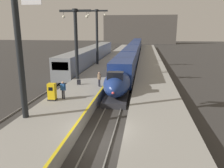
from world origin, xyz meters
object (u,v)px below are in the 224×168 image
(highspeed_train_main, at_px, (133,51))
(station_column_near, at_px, (18,34))
(ticket_machine_yellow, at_px, (52,92))
(rolling_suitcase, at_px, (79,82))
(station_column_far, at_px, (97,32))
(station_column_mid, at_px, (76,38))
(passenger_mid_platform, at_px, (63,89))
(regional_train_adjacent, at_px, (92,55))
(passenger_near_edge, at_px, (99,78))

(highspeed_train_main, relative_size, station_column_near, 7.47)
(station_column_near, relative_size, ticket_machine_yellow, 6.29)
(highspeed_train_main, xyz_separation_m, rolling_suitcase, (-4.81, -31.65, -0.62))
(highspeed_train_main, relative_size, station_column_far, 7.66)
(station_column_mid, xyz_separation_m, ticket_machine_yellow, (0.35, -9.23, -4.62))
(passenger_mid_platform, height_order, rolling_suitcase, passenger_mid_platform)
(station_column_near, bearing_deg, station_column_far, 90.11)
(passenger_mid_platform, bearing_deg, station_column_near, -103.61)
(station_column_near, distance_m, station_column_mid, 13.46)
(station_column_far, distance_m, ticket_machine_yellow, 22.74)
(highspeed_train_main, bearing_deg, rolling_suitcase, -98.64)
(highspeed_train_main, relative_size, ticket_machine_yellow, 46.98)
(regional_train_adjacent, distance_m, station_column_near, 31.65)
(highspeed_train_main, xyz_separation_m, station_column_far, (-5.90, -15.64, 4.93))
(passenger_near_edge, xyz_separation_m, passenger_mid_platform, (-2.47, -5.03, 0.00))
(passenger_near_edge, bearing_deg, rolling_suitcase, 168.34)
(regional_train_adjacent, height_order, rolling_suitcase, regional_train_adjacent)
(station_column_far, bearing_deg, highspeed_train_main, 69.33)
(station_column_far, xyz_separation_m, passenger_mid_platform, (1.21, -21.58, -4.87))
(regional_train_adjacent, xyz_separation_m, passenger_mid_platform, (3.41, -26.38, -0.09))
(rolling_suitcase, bearing_deg, station_column_far, 93.89)
(station_column_mid, distance_m, ticket_machine_yellow, 10.33)
(highspeed_train_main, xyz_separation_m, station_column_mid, (-5.90, -28.56, 4.43))
(station_column_far, bearing_deg, ticket_machine_yellow, -89.09)
(regional_train_adjacent, xyz_separation_m, ticket_machine_yellow, (2.55, -26.96, -0.34))
(passenger_mid_platform, relative_size, rolling_suitcase, 1.72)
(regional_train_adjacent, bearing_deg, station_column_far, -65.40)
(station_column_mid, bearing_deg, station_column_near, -89.78)
(regional_train_adjacent, height_order, passenger_near_edge, regional_train_adjacent)
(station_column_near, bearing_deg, passenger_near_edge, 69.70)
(passenger_mid_platform, bearing_deg, highspeed_train_main, 82.82)
(station_column_mid, bearing_deg, rolling_suitcase, -70.63)
(station_column_near, bearing_deg, passenger_mid_platform, 76.39)
(station_column_near, height_order, rolling_suitcase, station_column_near)
(station_column_mid, height_order, passenger_mid_platform, station_column_mid)
(station_column_mid, height_order, passenger_near_edge, station_column_mid)
(station_column_near, distance_m, passenger_mid_platform, 7.09)
(station_column_near, height_order, station_column_far, station_column_near)
(ticket_machine_yellow, bearing_deg, regional_train_adjacent, 95.40)
(passenger_mid_platform, bearing_deg, rolling_suitcase, 91.25)
(station_column_near, height_order, passenger_near_edge, station_column_near)
(passenger_mid_platform, xyz_separation_m, rolling_suitcase, (-0.12, 5.56, -0.69))
(passenger_near_edge, bearing_deg, highspeed_train_main, 86.06)
(passenger_near_edge, bearing_deg, station_column_far, 102.54)
(rolling_suitcase, height_order, ticket_machine_yellow, ticket_machine_yellow)
(station_column_mid, bearing_deg, passenger_near_edge, -44.62)
(station_column_near, relative_size, station_column_mid, 1.13)
(regional_train_adjacent, bearing_deg, highspeed_train_main, 53.21)
(station_column_mid, xyz_separation_m, station_column_far, (0.00, 12.92, 0.50))
(highspeed_train_main, height_order, station_column_near, station_column_near)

